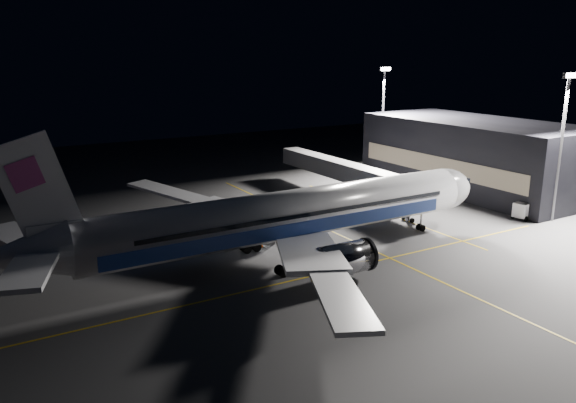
% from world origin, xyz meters
% --- Properties ---
extents(ground, '(200.00, 200.00, 0.00)m').
position_xyz_m(ground, '(0.00, 0.00, 0.00)').
color(ground, '#4C4C4F').
rests_on(ground, ground).
extents(guide_line_main, '(0.25, 80.00, 0.01)m').
position_xyz_m(guide_line_main, '(10.00, 0.00, 0.01)').
color(guide_line_main, gold).
rests_on(guide_line_main, ground).
extents(guide_line_cross, '(70.00, 0.25, 0.01)m').
position_xyz_m(guide_line_cross, '(0.00, -6.00, 0.01)').
color(guide_line_cross, gold).
rests_on(guide_line_cross, ground).
extents(guide_line_side, '(0.25, 40.00, 0.01)m').
position_xyz_m(guide_line_side, '(22.00, 10.00, 0.01)').
color(guide_line_side, gold).
rests_on(guide_line_side, ground).
extents(airliner, '(61.48, 54.22, 16.64)m').
position_xyz_m(airliner, '(-1.08, 0.00, 5.16)').
color(airliner, silver).
rests_on(airliner, ground).
extents(terminal, '(18.12, 40.00, 12.00)m').
position_xyz_m(terminal, '(45.98, 14.00, 6.00)').
color(terminal, black).
rests_on(terminal, ground).
extents(jet_bridge, '(3.60, 34.40, 6.30)m').
position_xyz_m(jet_bridge, '(22.00, 18.06, 4.58)').
color(jet_bridge, '#B2B2B7').
rests_on(jet_bridge, ground).
extents(floodlight_mast_north, '(2.40, 0.68, 20.70)m').
position_xyz_m(floodlight_mast_north, '(40.00, 31.99, 12.37)').
color(floodlight_mast_north, '#59595E').
rests_on(floodlight_mast_north, ground).
extents(floodlight_mast_south, '(2.40, 0.67, 20.70)m').
position_xyz_m(floodlight_mast_south, '(40.00, -6.01, 12.37)').
color(floodlight_mast_south, '#59595E').
rests_on(floodlight_mast_south, ground).
extents(service_truck, '(5.11, 2.85, 2.47)m').
position_xyz_m(service_truck, '(37.89, -3.17, 1.32)').
color(service_truck, white).
rests_on(service_truck, ground).
extents(baggage_tug, '(2.66, 2.17, 1.87)m').
position_xyz_m(baggage_tug, '(-1.48, 9.53, 0.86)').
color(baggage_tug, black).
rests_on(baggage_tug, ground).
extents(safety_cone_a, '(0.38, 0.38, 0.57)m').
position_xyz_m(safety_cone_a, '(-1.26, 13.70, 0.28)').
color(safety_cone_a, '#EC5609').
rests_on(safety_cone_a, ground).
extents(safety_cone_b, '(0.46, 0.46, 0.69)m').
position_xyz_m(safety_cone_b, '(6.00, 14.00, 0.34)').
color(safety_cone_b, '#EC5609').
rests_on(safety_cone_b, ground).
extents(safety_cone_c, '(0.41, 0.41, 0.61)m').
position_xyz_m(safety_cone_c, '(-1.06, 5.03, 0.31)').
color(safety_cone_c, '#EC5609').
rests_on(safety_cone_c, ground).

